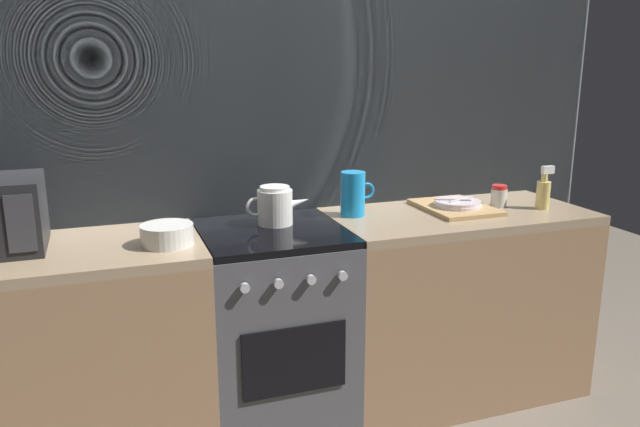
{
  "coord_description": "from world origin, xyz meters",
  "views": [
    {
      "loc": [
        -0.65,
        -2.41,
        1.59
      ],
      "look_at": [
        0.21,
        0.0,
        0.95
      ],
      "focal_mm": 34.89,
      "sensor_mm": 36.0,
      "label": 1
    }
  ],
  "objects_px": {
    "pitcher": "(353,194)",
    "spray_bottle": "(543,192)",
    "kettle": "(275,206)",
    "dish_pile": "(456,206)",
    "mixing_bowl": "(167,235)",
    "spice_jar": "(499,196)",
    "stove_unit": "(274,329)"
  },
  "relations": [
    {
      "from": "kettle",
      "to": "spray_bottle",
      "type": "xyz_separation_m",
      "value": [
        1.27,
        -0.15,
        -0.0
      ]
    },
    {
      "from": "kettle",
      "to": "dish_pile",
      "type": "bearing_deg",
      "value": -2.2
    },
    {
      "from": "kettle",
      "to": "mixing_bowl",
      "type": "height_order",
      "value": "kettle"
    },
    {
      "from": "kettle",
      "to": "spice_jar",
      "type": "height_order",
      "value": "kettle"
    },
    {
      "from": "kettle",
      "to": "spray_bottle",
      "type": "distance_m",
      "value": 1.28
    },
    {
      "from": "dish_pile",
      "to": "spray_bottle",
      "type": "distance_m",
      "value": 0.42
    },
    {
      "from": "mixing_bowl",
      "to": "spray_bottle",
      "type": "distance_m",
      "value": 1.74
    },
    {
      "from": "pitcher",
      "to": "dish_pile",
      "type": "relative_size",
      "value": 0.5
    },
    {
      "from": "mixing_bowl",
      "to": "spice_jar",
      "type": "height_order",
      "value": "spice_jar"
    },
    {
      "from": "dish_pile",
      "to": "pitcher",
      "type": "bearing_deg",
      "value": 172.8
    },
    {
      "from": "kettle",
      "to": "dish_pile",
      "type": "height_order",
      "value": "kettle"
    },
    {
      "from": "pitcher",
      "to": "spray_bottle",
      "type": "xyz_separation_m",
      "value": [
        0.9,
        -0.18,
        -0.02
      ]
    },
    {
      "from": "pitcher",
      "to": "spice_jar",
      "type": "relative_size",
      "value": 1.9
    },
    {
      "from": "kettle",
      "to": "spray_bottle",
      "type": "height_order",
      "value": "spray_bottle"
    },
    {
      "from": "mixing_bowl",
      "to": "dish_pile",
      "type": "relative_size",
      "value": 0.5
    },
    {
      "from": "pitcher",
      "to": "spray_bottle",
      "type": "distance_m",
      "value": 0.91
    },
    {
      "from": "kettle",
      "to": "spray_bottle",
      "type": "bearing_deg",
      "value": -6.69
    },
    {
      "from": "mixing_bowl",
      "to": "spray_bottle",
      "type": "xyz_separation_m",
      "value": [
        1.74,
        0.01,
        0.04
      ]
    },
    {
      "from": "stove_unit",
      "to": "dish_pile",
      "type": "height_order",
      "value": "dish_pile"
    },
    {
      "from": "spray_bottle",
      "to": "kettle",
      "type": "bearing_deg",
      "value": 173.31
    },
    {
      "from": "pitcher",
      "to": "spray_bottle",
      "type": "relative_size",
      "value": 0.99
    },
    {
      "from": "spice_jar",
      "to": "spray_bottle",
      "type": "bearing_deg",
      "value": -30.87
    },
    {
      "from": "kettle",
      "to": "pitcher",
      "type": "relative_size",
      "value": 1.42
    },
    {
      "from": "kettle",
      "to": "pitcher",
      "type": "distance_m",
      "value": 0.37
    },
    {
      "from": "stove_unit",
      "to": "spray_bottle",
      "type": "height_order",
      "value": "spray_bottle"
    },
    {
      "from": "dish_pile",
      "to": "spray_bottle",
      "type": "bearing_deg",
      "value": -16.11
    },
    {
      "from": "spice_jar",
      "to": "spray_bottle",
      "type": "height_order",
      "value": "spray_bottle"
    },
    {
      "from": "dish_pile",
      "to": "spice_jar",
      "type": "distance_m",
      "value": 0.23
    },
    {
      "from": "mixing_bowl",
      "to": "pitcher",
      "type": "height_order",
      "value": "pitcher"
    },
    {
      "from": "dish_pile",
      "to": "spray_bottle",
      "type": "height_order",
      "value": "spray_bottle"
    },
    {
      "from": "stove_unit",
      "to": "dish_pile",
      "type": "relative_size",
      "value": 2.25
    },
    {
      "from": "kettle",
      "to": "stove_unit",
      "type": "bearing_deg",
      "value": -116.0
    }
  ]
}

